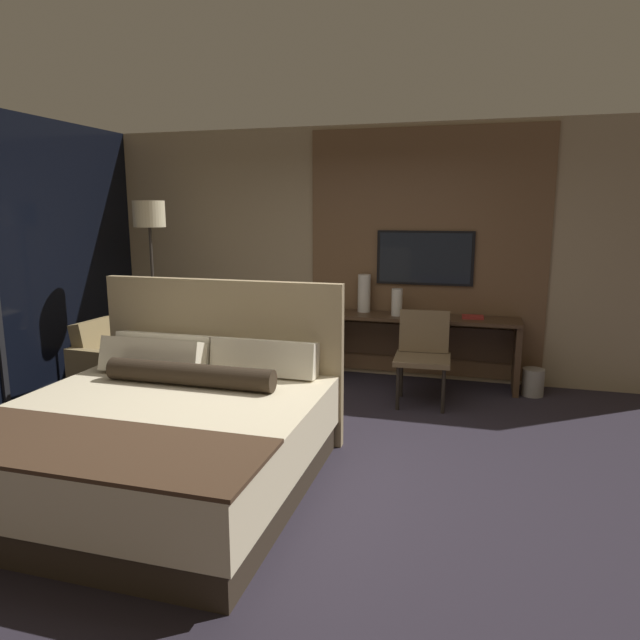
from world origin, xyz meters
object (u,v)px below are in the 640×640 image
(desk, at_px, (420,337))
(floor_lamp, at_px, (150,229))
(vase_tall, at_px, (364,293))
(waste_bin, at_px, (533,382))
(vase_short, at_px, (397,302))
(bed, at_px, (163,434))
(desk_chair, at_px, (423,349))
(book, at_px, (473,317))
(armchair_by_window, at_px, (119,372))
(tv, at_px, (425,258))

(desk, height_order, floor_lamp, floor_lamp)
(floor_lamp, height_order, vase_tall, floor_lamp)
(desk, relative_size, waste_bin, 7.39)
(vase_short, bearing_deg, bed, -113.56)
(desk_chair, distance_m, vase_short, 0.74)
(bed, bearing_deg, vase_short, 66.44)
(floor_lamp, bearing_deg, book, 10.27)
(desk, xyz_separation_m, book, (0.54, -0.01, 0.25))
(armchair_by_window, bearing_deg, vase_short, -59.84)
(bed, distance_m, book, 3.50)
(bed, height_order, floor_lamp, floor_lamp)
(desk_chair, distance_m, floor_lamp, 3.17)
(armchair_by_window, distance_m, waste_bin, 4.22)
(floor_lamp, relative_size, vase_tall, 4.71)
(desk, xyz_separation_m, waste_bin, (1.17, -0.11, -0.38))
(desk, relative_size, armchair_by_window, 2.56)
(desk, bearing_deg, tv, 90.00)
(vase_tall, xyz_separation_m, waste_bin, (1.82, -0.18, -0.83))
(armchair_by_window, relative_size, floor_lamp, 0.41)
(bed, relative_size, waste_bin, 7.62)
(tv, bearing_deg, vase_tall, -170.11)
(bed, bearing_deg, armchair_by_window, 133.27)
(vase_short, bearing_deg, vase_tall, 160.12)
(vase_tall, relative_size, vase_short, 1.44)
(bed, xyz_separation_m, desk_chair, (1.56, 2.23, 0.18))
(bed, xyz_separation_m, waste_bin, (2.64, 2.73, -0.22))
(waste_bin, bearing_deg, desk_chair, -155.25)
(vase_tall, bearing_deg, tv, 9.89)
(vase_tall, bearing_deg, armchair_by_window, -146.83)
(armchair_by_window, bearing_deg, tv, -57.88)
(armchair_by_window, bearing_deg, vase_tall, -53.30)
(bed, xyz_separation_m, tv, (1.47, 3.03, 1.01))
(vase_short, xyz_separation_m, waste_bin, (1.43, -0.04, -0.76))
(tv, height_order, floor_lamp, floor_lamp)
(desk, distance_m, vase_short, 0.46)
(desk_chair, height_order, waste_bin, desk_chair)
(tv, xyz_separation_m, floor_lamp, (-2.87, -0.81, 0.31))
(vase_tall, relative_size, waste_bin, 1.50)
(desk_chair, relative_size, vase_tall, 2.15)
(desk_chair, height_order, floor_lamp, floor_lamp)
(vase_short, bearing_deg, desk, 15.18)
(book, relative_size, waste_bin, 0.81)
(bed, distance_m, vase_short, 3.08)
(desk_chair, bearing_deg, desk, 95.39)
(tv, distance_m, vase_tall, 0.77)
(desk_chair, bearing_deg, armchair_by_window, -168.38)
(book, bearing_deg, desk, 178.83)
(vase_short, bearing_deg, desk_chair, -57.50)
(book, bearing_deg, tv, 160.19)
(vase_tall, height_order, book, vase_tall)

